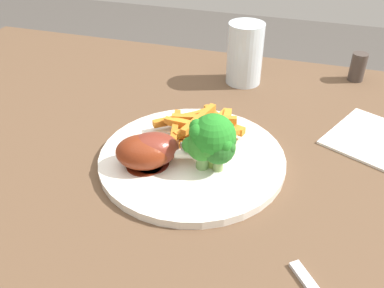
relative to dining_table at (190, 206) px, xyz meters
name	(u,v)px	position (x,y,z in m)	size (l,w,h in m)	color
dining_table	(190,206)	(0.00, 0.00, 0.00)	(1.27, 0.82, 0.74)	brown
dinner_plate	(192,159)	(0.01, -0.01, 0.10)	(0.27, 0.27, 0.01)	white
broccoli_floret_front	(212,136)	(0.04, -0.02, 0.16)	(0.06, 0.06, 0.08)	#91B04C
broccoli_floret_middle	(203,146)	(0.03, -0.03, 0.14)	(0.05, 0.04, 0.06)	#77A95C
broccoli_floret_back	(219,147)	(0.05, -0.03, 0.15)	(0.05, 0.05, 0.06)	#84A35D
carrot_fries_pile	(202,126)	(0.00, 0.05, 0.13)	(0.14, 0.14, 0.04)	orange
chicken_drumstick_near	(146,153)	(-0.05, -0.05, 0.13)	(0.13, 0.08, 0.05)	#53190B
chicken_drumstick_far	(154,150)	(-0.04, -0.04, 0.13)	(0.13, 0.10, 0.05)	#501811
water_glass	(245,54)	(0.02, 0.27, 0.16)	(0.07, 0.07, 0.12)	silver
pepper_shaker	(358,67)	(0.24, 0.35, 0.12)	(0.03, 0.03, 0.06)	#423833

